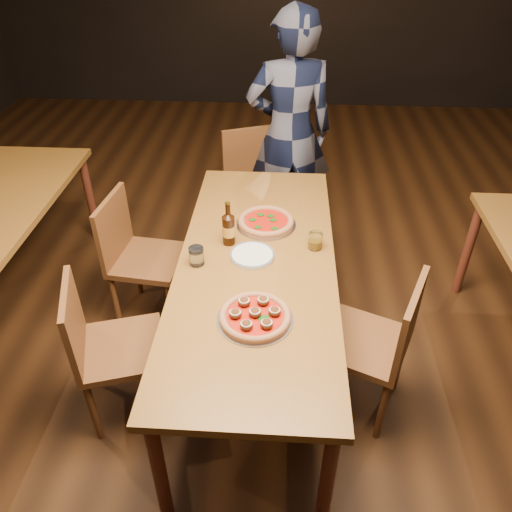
# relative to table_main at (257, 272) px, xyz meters

# --- Properties ---
(ground) EXTENTS (9.00, 9.00, 0.00)m
(ground) POSITION_rel_table_main_xyz_m (0.00, 0.00, -0.68)
(ground) COLOR black
(room_shell) EXTENTS (9.00, 9.00, 9.00)m
(room_shell) POSITION_rel_table_main_xyz_m (0.00, 0.00, 1.18)
(room_shell) COLOR black
(room_shell) RESTS_ON ground
(table_main) EXTENTS (0.80, 2.00, 0.75)m
(table_main) POSITION_rel_table_main_xyz_m (0.00, 0.00, 0.00)
(table_main) COLOR brown
(table_main) RESTS_ON ground
(chair_main_nw) EXTENTS (0.51, 0.51, 0.87)m
(chair_main_nw) POSITION_rel_table_main_xyz_m (-0.65, -0.34, -0.24)
(chair_main_nw) COLOR brown
(chair_main_nw) RESTS_ON ground
(chair_main_sw) EXTENTS (0.46, 0.46, 0.89)m
(chair_main_sw) POSITION_rel_table_main_xyz_m (-0.69, 0.39, -0.23)
(chair_main_sw) COLOR brown
(chair_main_sw) RESTS_ON ground
(chair_main_e) EXTENTS (0.55, 0.55, 0.89)m
(chair_main_e) POSITION_rel_table_main_xyz_m (0.55, -0.23, -0.23)
(chair_main_e) COLOR brown
(chair_main_e) RESTS_ON ground
(chair_end) EXTENTS (0.58, 0.58, 0.97)m
(chair_end) POSITION_rel_table_main_xyz_m (-0.04, 1.15, -0.20)
(chair_end) COLOR brown
(chair_end) RESTS_ON ground
(pizza_meatball) EXTENTS (0.34, 0.34, 0.06)m
(pizza_meatball) POSITION_rel_table_main_xyz_m (0.02, -0.43, 0.09)
(pizza_meatball) COLOR #B7B7BF
(pizza_meatball) RESTS_ON table_main
(pizza_margherita) EXTENTS (0.34, 0.34, 0.04)m
(pizza_margherita) POSITION_rel_table_main_xyz_m (0.03, 0.35, 0.09)
(pizza_margherita) COLOR #B7B7BF
(pizza_margherita) RESTS_ON table_main
(plate_stack) EXTENTS (0.23, 0.23, 0.02)m
(plate_stack) POSITION_rel_table_main_xyz_m (-0.02, 0.03, 0.08)
(plate_stack) COLOR white
(plate_stack) RESTS_ON table_main
(beer_bottle) EXTENTS (0.07, 0.07, 0.24)m
(beer_bottle) POSITION_rel_table_main_xyz_m (-0.16, 0.15, 0.16)
(beer_bottle) COLOR black
(beer_bottle) RESTS_ON table_main
(water_glass) EXTENTS (0.08, 0.08, 0.10)m
(water_glass) POSITION_rel_table_main_xyz_m (-0.30, -0.04, 0.12)
(water_glass) COLOR white
(water_glass) RESTS_ON table_main
(amber_glass) EXTENTS (0.08, 0.08, 0.09)m
(amber_glass) POSITION_rel_table_main_xyz_m (0.30, 0.14, 0.12)
(amber_glass) COLOR #A27312
(amber_glass) RESTS_ON table_main
(diner) EXTENTS (0.69, 0.51, 1.73)m
(diner) POSITION_rel_table_main_xyz_m (0.15, 1.39, 0.19)
(diner) COLOR black
(diner) RESTS_ON ground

